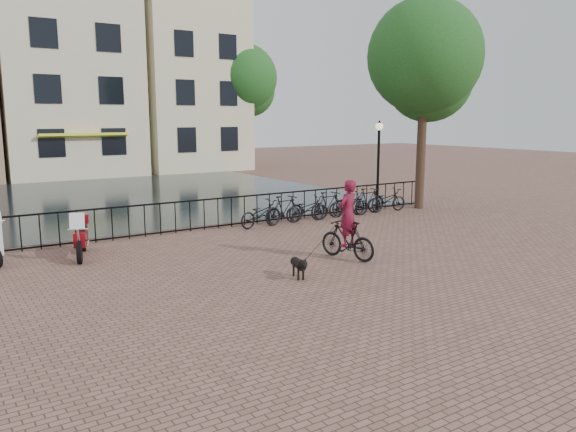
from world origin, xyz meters
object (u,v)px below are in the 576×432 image
lamp_post (379,151)px  dog (298,267)px  cyclist (348,224)px  motorcycle (81,232)px

lamp_post → dog: lamp_post is taller
cyclist → dog: 2.30m
cyclist → motorcycle: cyclist is taller
cyclist → dog: cyclist is taller
cyclist → motorcycle: size_ratio=1.25×
lamp_post → motorcycle: 11.64m
cyclist → motorcycle: (-5.75, 4.00, -0.25)m
motorcycle → lamp_post: bearing=23.1°
lamp_post → cyclist: lamp_post is taller
lamp_post → dog: size_ratio=4.19×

